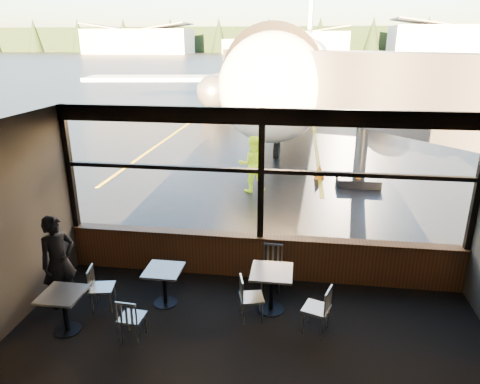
% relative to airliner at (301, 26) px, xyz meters
% --- Properties ---
extents(ground_plane, '(520.00, 520.00, 0.00)m').
position_rel_airliner_xyz_m(ground_plane, '(-0.44, 97.75, -5.66)').
color(ground_plane, black).
rests_on(ground_plane, ground).
extents(carpet_floor, '(8.00, 6.00, 0.01)m').
position_rel_airliner_xyz_m(carpet_floor, '(-0.44, -25.25, -5.65)').
color(carpet_floor, black).
rests_on(carpet_floor, ground).
extents(ceiling, '(8.00, 6.00, 0.04)m').
position_rel_airliner_xyz_m(ceiling, '(-0.44, -25.25, -2.16)').
color(ceiling, '#38332D').
rests_on(ceiling, ground).
extents(window_sill, '(8.00, 0.28, 0.90)m').
position_rel_airliner_xyz_m(window_sill, '(-0.44, -22.25, -5.21)').
color(window_sill, '#542F19').
rests_on(window_sill, ground).
extents(window_header, '(8.00, 0.18, 0.30)m').
position_rel_airliner_xyz_m(window_header, '(-0.44, -22.25, -2.31)').
color(window_header, black).
rests_on(window_header, ground).
extents(mullion_left, '(0.12, 0.12, 2.60)m').
position_rel_airliner_xyz_m(mullion_left, '(-4.39, -22.25, -3.46)').
color(mullion_left, black).
rests_on(mullion_left, ground).
extents(mullion_centre, '(0.12, 0.12, 2.60)m').
position_rel_airliner_xyz_m(mullion_centre, '(-0.44, -22.25, -3.46)').
color(mullion_centre, black).
rests_on(mullion_centre, ground).
extents(mullion_right, '(0.12, 0.12, 2.60)m').
position_rel_airliner_xyz_m(mullion_right, '(3.51, -22.25, -3.46)').
color(mullion_right, black).
rests_on(mullion_right, ground).
extents(window_transom, '(8.00, 0.10, 0.08)m').
position_rel_airliner_xyz_m(window_transom, '(-0.44, -22.25, -3.36)').
color(window_transom, black).
rests_on(window_transom, ground).
extents(airliner, '(32.88, 38.71, 11.33)m').
position_rel_airliner_xyz_m(airliner, '(0.00, 0.00, 0.00)').
color(airliner, white).
rests_on(airliner, ground_plane).
extents(jet_bridge, '(8.48, 10.36, 4.52)m').
position_rel_airliner_xyz_m(jet_bridge, '(3.16, -16.75, -3.40)').
color(jet_bridge, '#2D2D30').
rests_on(jet_bridge, ground_plane).
extents(cafe_table_near, '(0.73, 0.73, 0.81)m').
position_rel_airliner_xyz_m(cafe_table_near, '(-0.12, -23.41, -5.26)').
color(cafe_table_near, gray).
rests_on(cafe_table_near, carpet_floor).
extents(cafe_table_mid, '(0.66, 0.66, 0.73)m').
position_rel_airliner_xyz_m(cafe_table_mid, '(-2.09, -23.48, -5.30)').
color(cafe_table_mid, '#9B958E').
rests_on(cafe_table_mid, carpet_floor).
extents(cafe_table_left, '(0.67, 0.67, 0.74)m').
position_rel_airliner_xyz_m(cafe_table_left, '(-3.50, -24.50, -5.29)').
color(cafe_table_left, gray).
rests_on(cafe_table_left, carpet_floor).
extents(chair_near_e, '(0.60, 0.60, 0.87)m').
position_rel_airliner_xyz_m(chair_near_e, '(0.66, -23.91, -5.23)').
color(chair_near_e, '#B7B1A5').
rests_on(chair_near_e, carpet_floor).
extents(chair_near_w, '(0.56, 0.56, 0.84)m').
position_rel_airliner_xyz_m(chair_near_w, '(-0.44, -23.72, -5.25)').
color(chair_near_w, '#ACA79B').
rests_on(chair_near_w, carpet_floor).
extents(chair_near_n, '(0.50, 0.50, 0.89)m').
position_rel_airliner_xyz_m(chair_near_n, '(-0.17, -22.65, -5.22)').
color(chair_near_n, beige).
rests_on(chair_near_n, carpet_floor).
extents(chair_mid_s, '(0.46, 0.46, 0.80)m').
position_rel_airliner_xyz_m(chair_mid_s, '(-2.31, -24.52, -5.26)').
color(chair_mid_s, '#B6B2A4').
rests_on(chair_mid_s, carpet_floor).
extents(chair_mid_w, '(0.55, 0.55, 0.85)m').
position_rel_airliner_xyz_m(chair_mid_w, '(-3.16, -23.78, -5.24)').
color(chair_mid_w, '#B5B0A3').
rests_on(chair_mid_w, carpet_floor).
extents(passenger, '(0.71, 0.77, 1.77)m').
position_rel_airliner_xyz_m(passenger, '(-3.96, -23.76, -4.78)').
color(passenger, black).
rests_on(passenger, carpet_floor).
extents(ground_crew, '(1.06, 0.92, 1.84)m').
position_rel_airliner_xyz_m(ground_crew, '(-1.22, -16.83, -4.74)').
color(ground_crew, '#BFF219').
rests_on(ground_crew, ground_plane).
extents(cone_nose, '(0.38, 0.38, 0.53)m').
position_rel_airliner_xyz_m(cone_nose, '(1.03, -15.13, -5.40)').
color(cone_nose, orange).
rests_on(cone_nose, ground_plane).
extents(cone_wing, '(0.39, 0.39, 0.54)m').
position_rel_airliner_xyz_m(cone_wing, '(-5.83, -3.13, -5.39)').
color(cone_wing, '#E14007').
rests_on(cone_wing, ground_plane).
extents(hangar_left, '(45.00, 18.00, 11.00)m').
position_rel_airliner_xyz_m(hangar_left, '(-70.44, 157.75, -0.16)').
color(hangar_left, silver).
rests_on(hangar_left, ground_plane).
extents(hangar_mid, '(38.00, 15.00, 10.00)m').
position_rel_airliner_xyz_m(hangar_mid, '(-0.44, 162.75, -0.66)').
color(hangar_mid, silver).
rests_on(hangar_mid, ground_plane).
extents(hangar_right, '(50.00, 20.00, 12.00)m').
position_rel_airliner_xyz_m(hangar_right, '(59.56, 155.75, 0.34)').
color(hangar_right, silver).
rests_on(hangar_right, ground_plane).
extents(fuel_tank_a, '(8.00, 8.00, 6.00)m').
position_rel_airliner_xyz_m(fuel_tank_a, '(-30.44, 159.75, -2.66)').
color(fuel_tank_a, silver).
rests_on(fuel_tank_a, ground_plane).
extents(fuel_tank_b, '(8.00, 8.00, 6.00)m').
position_rel_airliner_xyz_m(fuel_tank_b, '(-20.44, 159.75, -2.66)').
color(fuel_tank_b, silver).
rests_on(fuel_tank_b, ground_plane).
extents(fuel_tank_c, '(8.00, 8.00, 6.00)m').
position_rel_airliner_xyz_m(fuel_tank_c, '(-10.44, 159.75, -2.66)').
color(fuel_tank_c, silver).
rests_on(fuel_tank_c, ground_plane).
extents(treeline, '(360.00, 3.00, 12.00)m').
position_rel_airliner_xyz_m(treeline, '(-0.44, 187.75, 0.34)').
color(treeline, black).
rests_on(treeline, ground_plane).
extents(cone_extra, '(0.37, 0.37, 0.51)m').
position_rel_airliner_xyz_m(cone_extra, '(2.30, -15.92, -5.41)').
color(cone_extra, orange).
rests_on(cone_extra, ground_plane).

